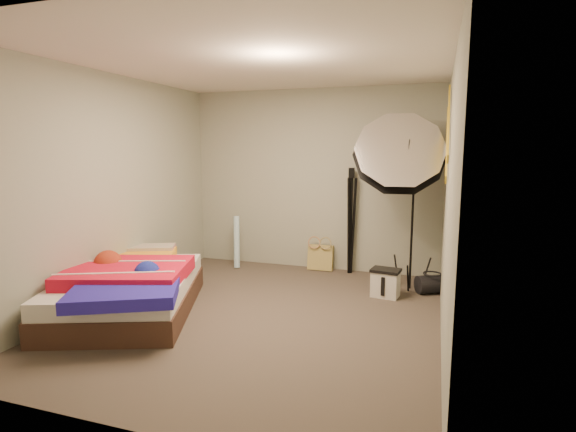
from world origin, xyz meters
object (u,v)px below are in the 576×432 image
at_px(wrapping_roll, 237,242).
at_px(duffel_bag, 432,284).
at_px(tote_bag, 321,257).
at_px(photo_umbrella, 399,157).
at_px(camera_case, 385,284).
at_px(camera_tripod, 351,213).
at_px(bed, 129,287).

xyz_separation_m(wrapping_roll, duffel_bag, (2.68, -0.36, -0.26)).
xyz_separation_m(tote_bag, photo_umbrella, (1.08, -0.63, 1.42)).
height_order(tote_bag, duffel_bag, tote_bag).
distance_m(camera_case, photo_umbrella, 1.47).
relative_size(tote_bag, wrapping_roll, 0.48).
distance_m(camera_case, camera_tripod, 1.23).
xyz_separation_m(tote_bag, duffel_bag, (1.50, -0.59, -0.07)).
relative_size(photo_umbrella, camera_tripod, 1.55).
relative_size(wrapping_roll, photo_umbrella, 0.33).
relative_size(tote_bag, duffel_bag, 1.00).
xyz_separation_m(wrapping_roll, bed, (-0.31, -1.99, -0.10)).
xyz_separation_m(camera_case, photo_umbrella, (0.08, 0.26, 1.45)).
height_order(camera_case, duffel_bag, camera_case).
distance_m(tote_bag, photo_umbrella, 1.89).
bearing_deg(bed, duffel_bag, 28.67).
bearing_deg(bed, tote_bag, 56.18).
xyz_separation_m(wrapping_roll, camera_case, (2.17, -0.65, -0.22)).
distance_m(wrapping_roll, duffel_bag, 2.72).
distance_m(tote_bag, camera_case, 1.33).
bearing_deg(photo_umbrella, tote_bag, 149.68).
bearing_deg(bed, wrapping_roll, 81.19).
distance_m(bed, photo_umbrella, 3.30).
bearing_deg(tote_bag, camera_case, -43.19).
xyz_separation_m(wrapping_roll, camera_tripod, (1.60, 0.20, 0.46)).
relative_size(duffel_bag, bed, 0.16).
relative_size(bed, photo_umbrella, 0.98).
xyz_separation_m(duffel_bag, photo_umbrella, (-0.43, -0.04, 1.49)).
bearing_deg(camera_tripod, tote_bag, 175.99).
height_order(duffel_bag, bed, bed).
xyz_separation_m(tote_bag, camera_case, (0.99, -0.88, -0.03)).
xyz_separation_m(tote_bag, bed, (-1.49, -2.22, 0.09)).
distance_m(duffel_bag, photo_umbrella, 1.55).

